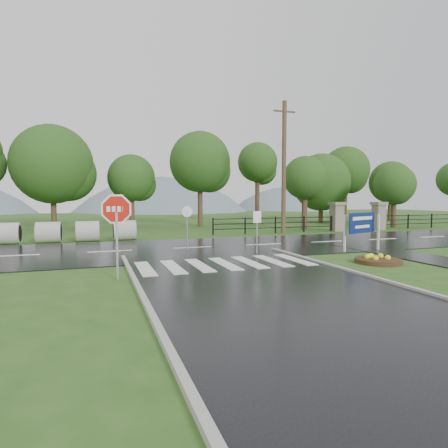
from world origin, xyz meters
name	(u,v)px	position (x,y,z in m)	size (l,w,h in m)	color
ground	(289,298)	(0.00, 0.00, 0.00)	(120.00, 120.00, 0.00)	#2A511B
main_road	(192,248)	(0.00, 10.00, 0.00)	(90.00, 8.00, 0.04)	black
walkway	(418,257)	(8.50, 4.00, 0.00)	(2.20, 11.00, 0.04)	black
crosswalk	(225,264)	(0.00, 5.00, 0.06)	(6.50, 2.80, 0.02)	silver
curb_left	(194,406)	(-3.55, -4.00, 0.00)	(0.15, 24.00, 0.12)	#A3A39B
pillar_west	(337,216)	(13.00, 16.00, 1.18)	(1.00, 1.00, 2.24)	gray
pillar_east	(379,215)	(17.00, 16.00, 1.18)	(1.00, 1.00, 2.24)	gray
fence_west	(275,223)	(7.75, 16.00, 0.72)	(9.58, 0.08, 1.20)	black
hills	(140,291)	(3.49, 65.00, -15.54)	(102.00, 48.00, 48.00)	slate
treeline	(163,227)	(1.00, 24.00, 0.00)	(83.20, 5.20, 10.00)	#1F4315
culvert_pipes	(7,233)	(-9.24, 15.00, 0.60)	(13.90, 1.20, 1.20)	#9E9B93
stop_sign	(116,217)	(-4.01, 3.66, 1.97)	(1.27, 0.07, 2.85)	#939399
estate_billboard	(362,225)	(7.40, 6.30, 1.28)	(2.06, 0.77, 1.86)	silver
flower_bed	(378,260)	(5.85, 3.44, 0.13)	(1.77, 1.77, 0.35)	#332111
reg_sign_small	(257,223)	(2.32, 7.18, 1.40)	(0.43, 0.11, 1.96)	#939399
reg_sign_round	(187,223)	(-0.52, 8.91, 1.38)	(0.49, 0.15, 2.17)	#939399
utility_pole_east	(284,167)	(8.12, 15.50, 4.75)	(1.66, 0.31, 9.35)	#473523
entrance_tree_left	(305,178)	(11.06, 17.50, 4.10)	(3.39, 3.39, 5.85)	#3D2B1C
entrance_tree_right	(394,185)	(19.92, 17.50, 3.68)	(3.50, 3.50, 5.47)	#3D2B1C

